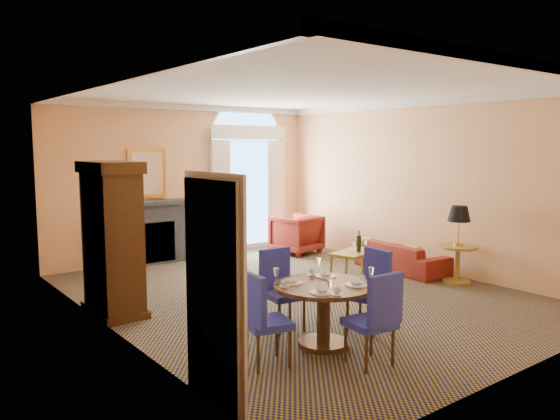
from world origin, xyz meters
TOP-DOWN VIEW (x-y plane):
  - ground at (0.00, 0.00)m, footprint 7.50×7.50m
  - room_envelope at (-0.03, 0.67)m, footprint 6.04×7.52m
  - armoire at (-2.72, 0.78)m, footprint 0.61×1.09m
  - dining_table at (-1.22, -1.95)m, footprint 1.18×1.18m
  - dining_chair_north at (-1.23, -1.12)m, footprint 0.52×0.52m
  - dining_chair_south at (-1.19, -2.76)m, footprint 0.51×0.51m
  - dining_chair_east at (-0.32, -1.87)m, footprint 0.58×0.58m
  - dining_chair_west at (-2.17, -2.01)m, footprint 0.56×0.56m
  - sofa at (2.55, 0.07)m, footprint 0.86×1.90m
  - armchair at (2.05, 2.61)m, footprint 1.05×1.07m
  - coffee_table at (1.47, 0.21)m, footprint 1.05×0.76m
  - side_table at (2.60, -1.12)m, footprint 0.65×0.65m

SIDE VIEW (x-z plane):
  - ground at x=0.00m, z-range 0.00..0.00m
  - sofa at x=2.55m, z-range 0.00..0.54m
  - armchair at x=2.05m, z-range 0.00..0.85m
  - coffee_table at x=1.47m, z-range 0.02..0.88m
  - dining_table at x=-1.22m, z-range 0.08..1.03m
  - dining_chair_north at x=-1.23m, z-range 0.07..1.10m
  - dining_chair_south at x=-1.19m, z-range 0.07..1.10m
  - dining_chair_east at x=-0.32m, z-range 0.07..1.10m
  - dining_chair_west at x=-2.17m, z-range 0.07..1.10m
  - side_table at x=2.60m, z-range 0.18..1.49m
  - armoire at x=-2.72m, z-range -0.04..2.10m
  - room_envelope at x=-0.03m, z-range 0.78..4.23m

